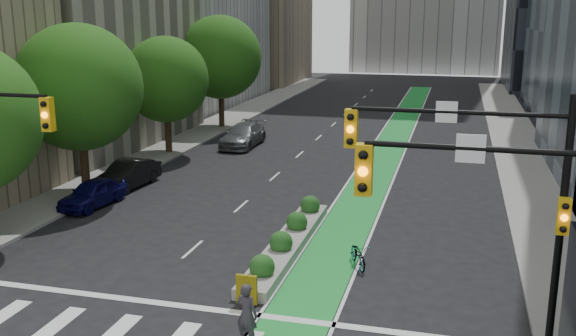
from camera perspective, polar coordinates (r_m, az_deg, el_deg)
The scene contains 15 objects.
ground at distance 20.31m, azimuth -8.64°, elevation -13.74°, with size 160.00×160.00×0.00m, color black.
sidewalk_left at distance 46.60m, azimuth -9.85°, elevation 2.18°, with size 3.60×90.00×0.15m, color gray.
sidewalk_right at distance 42.68m, azimuth 20.36°, elevation 0.44°, with size 3.60×90.00×0.15m, color gray.
bike_lane_paint at distance 47.56m, azimuth 9.23°, elevation 2.36°, with size 2.20×70.00×0.01m, color green.
tree_mid at distance 34.08m, azimuth -18.11°, elevation 6.81°, with size 6.40×6.40×8.78m.
tree_midfar at distance 42.84m, azimuth -10.81°, elevation 7.73°, with size 5.60×5.60×7.76m.
tree_far at distance 51.94m, azimuth -6.05°, elevation 9.76°, with size 6.60×6.60×9.00m.
signal_right at distance 17.54m, azimuth 18.43°, elevation -1.91°, with size 5.82×0.51×7.20m.
signal_far_right at distance 13.31m, azimuth 20.77°, elevation -7.33°, with size 4.82×0.51×7.20m.
median_planter at distance 25.88m, azimuth 0.00°, elevation -6.44°, with size 1.20×10.26×1.10m.
bicycle at distance 24.36m, azimuth 6.28°, elevation -7.65°, with size 0.61×1.74×0.92m, color gray.
cyclist at distance 18.75m, azimuth -3.69°, elevation -12.84°, with size 0.68×0.45×1.88m, color #332D36.
parked_car_left_near at distance 32.70m, azimuth -16.97°, elevation -2.14°, with size 1.60×3.97×1.35m, color #0D0C48.
parked_car_left_mid at distance 35.60m, azimuth -14.04°, elevation -0.56°, with size 1.56×4.48×1.48m, color black.
parked_car_left_far at distance 45.26m, azimuth -4.02°, elevation 2.92°, with size 2.19×5.38×1.56m, color #5A5C5F.
Camera 1 is at (7.42, -16.42, 9.36)m, focal length 40.00 mm.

